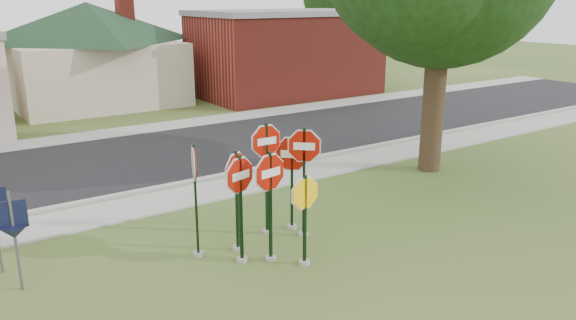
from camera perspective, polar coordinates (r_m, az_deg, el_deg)
ground at (r=11.79m, az=1.98°, el=-11.22°), size 120.00×120.00×0.00m
sidewalk_near at (r=16.17m, az=-9.63°, el=-3.54°), size 60.00×1.60×0.06m
road at (r=20.18m, az=-15.05°, el=0.08°), size 60.00×7.00×0.04m
sidewalk_far at (r=24.16m, az=-18.51°, el=2.44°), size 60.00×1.60×0.06m
curb at (r=17.03m, az=-11.06°, el=-2.46°), size 60.00×0.20×0.14m
stop_sign_center at (r=11.66m, az=-1.82°, el=-3.20°), size 1.08×0.24×2.52m
stop_sign_yellow at (r=11.59m, az=1.73°, el=-5.19°), size 0.97×0.24×2.07m
stop_sign_left at (r=11.65m, az=-4.86°, el=-3.53°), size 1.01×0.31×2.45m
stop_sign_right at (r=12.82m, az=1.64°, el=-0.68°), size 0.81×0.71×2.73m
stop_sign_back_right at (r=12.96m, az=-2.20°, el=-0.27°), size 1.05×0.24×2.80m
stop_sign_back_left at (r=12.19m, az=-5.25°, el=-2.73°), size 1.00×0.57×2.42m
stop_sign_far_right at (r=13.29m, az=0.40°, el=-0.88°), size 0.85×0.79×2.46m
stop_sign_far_left at (r=11.99m, az=-9.42°, el=-2.62°), size 0.36×0.94×2.61m
building_house at (r=31.56m, az=-19.59°, el=12.06°), size 11.60×11.60×6.20m
building_brick at (r=32.65m, az=-0.22°, el=10.89°), size 10.20×6.20×4.75m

